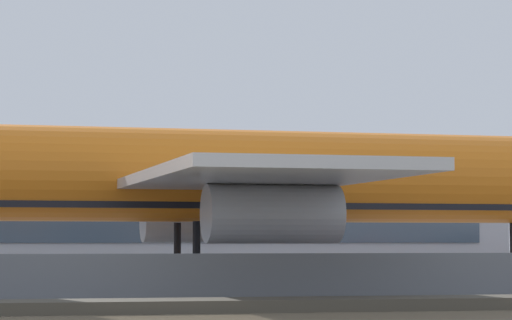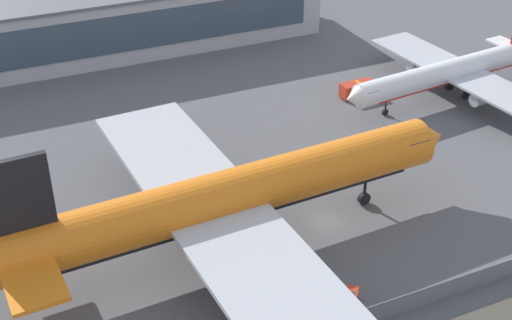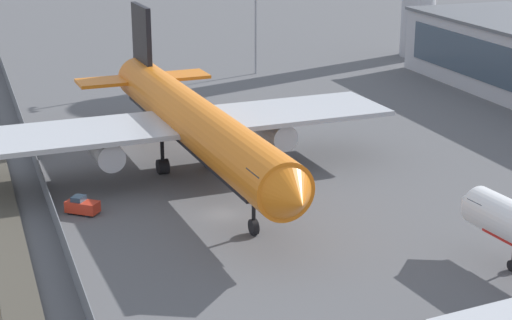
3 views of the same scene
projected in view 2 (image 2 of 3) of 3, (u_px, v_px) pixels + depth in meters
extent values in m
plane|color=#565659|center=(325.00, 221.00, 80.43)|extent=(500.00, 500.00, 0.00)
cube|color=slate|center=(408.00, 302.00, 67.39)|extent=(280.00, 0.08, 2.26)
cylinder|color=slate|center=(408.00, 302.00, 67.39)|extent=(0.10, 0.10, 2.26)
cylinder|color=orange|center=(232.00, 194.00, 73.39)|extent=(48.59, 7.63, 5.35)
cone|color=orange|center=(430.00, 138.00, 83.41)|extent=(3.71, 5.24, 5.08)
cube|color=#232D3D|center=(407.00, 140.00, 81.74)|extent=(3.15, 4.68, 1.60)
cube|color=black|center=(232.00, 206.00, 74.15)|extent=(41.29, 6.22, 0.96)
cube|color=#B7BABF|center=(170.00, 154.00, 81.63)|extent=(11.73, 23.71, 0.53)
cube|color=#B7BABF|center=(264.00, 271.00, 63.96)|extent=(11.73, 23.71, 0.53)
cylinder|color=#B7BABF|center=(188.00, 171.00, 81.68)|extent=(6.91, 3.26, 2.94)
cylinder|color=#B7BABF|center=(268.00, 270.00, 66.84)|extent=(6.91, 3.26, 2.94)
cube|color=black|center=(12.00, 206.00, 62.31)|extent=(7.28, 0.98, 9.09)
cube|color=orange|center=(12.00, 225.00, 68.11)|extent=(5.24, 8.74, 0.43)
cube|color=orange|center=(31.00, 278.00, 61.63)|extent=(5.24, 8.74, 0.43)
cylinder|color=black|center=(365.00, 187.00, 82.20)|extent=(0.37, 0.37, 3.13)
cylinder|color=black|center=(364.00, 198.00, 83.01)|extent=(1.52, 0.66, 1.50)
cylinder|color=black|center=(193.00, 222.00, 76.40)|extent=(0.43, 0.43, 3.13)
cylinder|color=black|center=(194.00, 234.00, 77.21)|extent=(1.78, 1.28, 1.72)
cylinder|color=black|center=(215.00, 251.00, 72.13)|extent=(0.43, 0.43, 3.13)
cylinder|color=black|center=(215.00, 263.00, 72.94)|extent=(1.78, 1.28, 1.72)
cylinder|color=white|center=(450.00, 71.00, 105.42)|extent=(33.91, 6.83, 3.45)
cone|color=white|center=(353.00, 98.00, 97.75)|extent=(2.56, 3.49, 3.28)
cube|color=#232D3D|center=(367.00, 92.00, 98.52)|extent=(2.18, 3.11, 1.04)
cube|color=red|center=(449.00, 77.00, 105.91)|extent=(28.81, 5.63, 0.62)
cube|color=#B7BABF|center=(499.00, 92.00, 100.39)|extent=(9.01, 16.86, 0.35)
cube|color=#B7BABF|center=(421.00, 53.00, 112.35)|extent=(9.01, 16.86, 0.35)
cylinder|color=#B7BABF|center=(486.00, 97.00, 101.49)|extent=(4.89, 2.36, 1.90)
cylinder|color=#B7BABF|center=(421.00, 64.00, 111.54)|extent=(4.89, 2.36, 1.90)
cube|color=white|center=(506.00, 44.00, 113.87)|extent=(3.95, 6.25, 0.28)
cylinder|color=black|center=(386.00, 106.00, 101.75)|extent=(0.24, 0.24, 2.02)
cylinder|color=black|center=(385.00, 112.00, 102.28)|extent=(1.00, 0.48, 0.97)
cylinder|color=black|center=(468.00, 89.00, 106.51)|extent=(0.28, 0.28, 2.02)
cylinder|color=black|center=(467.00, 95.00, 107.04)|extent=(1.18, 0.88, 1.11)
cylinder|color=black|center=(451.00, 80.00, 109.19)|extent=(0.28, 0.28, 2.02)
cylinder|color=black|center=(450.00, 86.00, 109.72)|extent=(1.18, 0.88, 1.11)
cube|color=red|center=(348.00, 300.00, 68.23)|extent=(3.25, 3.50, 1.11)
cube|color=#283847|center=(348.00, 297.00, 67.48)|extent=(1.70, 1.68, 0.50)
cylinder|color=black|center=(354.00, 311.00, 67.47)|extent=(0.61, 0.68, 0.70)
cylinder|color=black|center=(339.00, 309.00, 67.76)|extent=(0.61, 0.68, 0.70)
cylinder|color=black|center=(356.00, 298.00, 69.11)|extent=(0.61, 0.68, 0.70)
cylinder|color=black|center=(342.00, 295.00, 69.40)|extent=(0.61, 0.68, 0.70)
cube|color=red|center=(357.00, 89.00, 107.07)|extent=(5.26, 2.26, 2.07)
cube|color=#283847|center=(347.00, 89.00, 106.18)|extent=(1.21, 2.03, 0.83)
cube|color=orange|center=(358.00, 82.00, 106.49)|extent=(0.53, 1.07, 0.16)
cylinder|color=black|center=(351.00, 99.00, 106.19)|extent=(0.85, 0.25, 0.84)
cylinder|color=black|center=(344.00, 94.00, 107.61)|extent=(0.85, 0.25, 0.84)
cylinder|color=black|center=(369.00, 94.00, 107.41)|extent=(0.85, 0.25, 0.84)
cylinder|color=black|center=(362.00, 90.00, 108.84)|extent=(0.85, 0.25, 0.84)
cube|color=#B2B2B7|center=(72.00, 22.00, 120.63)|extent=(84.48, 20.43, 10.25)
cube|color=#3D4C5B|center=(86.00, 40.00, 112.35)|extent=(77.72, 0.16, 6.15)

